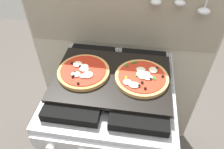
{
  "coord_description": "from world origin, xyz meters",
  "views": [
    {
      "loc": [
        0.11,
        -0.72,
        1.6
      ],
      "look_at": [
        0.0,
        0.0,
        0.93
      ],
      "focal_mm": 34.12,
      "sensor_mm": 36.0,
      "label": 1
    }
  ],
  "objects_px": {
    "stove": "(112,131)",
    "pizza_left": "(83,72)",
    "baking_tray": "(112,77)",
    "pizza_right": "(142,77)"
  },
  "relations": [
    {
      "from": "stove",
      "to": "pizza_left",
      "type": "height_order",
      "value": "pizza_left"
    },
    {
      "from": "pizza_left",
      "to": "baking_tray",
      "type": "bearing_deg",
      "value": 2.1
    },
    {
      "from": "baking_tray",
      "to": "pizza_right",
      "type": "relative_size",
      "value": 2.21
    },
    {
      "from": "stove",
      "to": "pizza_right",
      "type": "xyz_separation_m",
      "value": [
        0.14,
        0.01,
        0.48
      ]
    },
    {
      "from": "baking_tray",
      "to": "pizza_left",
      "type": "distance_m",
      "value": 0.14
    },
    {
      "from": "pizza_left",
      "to": "pizza_right",
      "type": "distance_m",
      "value": 0.27
    },
    {
      "from": "pizza_left",
      "to": "pizza_right",
      "type": "bearing_deg",
      "value": 1.78
    },
    {
      "from": "baking_tray",
      "to": "pizza_right",
      "type": "height_order",
      "value": "pizza_right"
    },
    {
      "from": "stove",
      "to": "pizza_right",
      "type": "bearing_deg",
      "value": 2.13
    },
    {
      "from": "baking_tray",
      "to": "pizza_left",
      "type": "bearing_deg",
      "value": -177.9
    }
  ]
}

